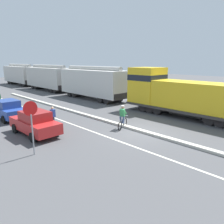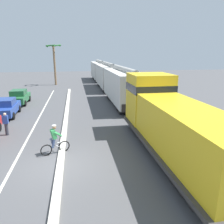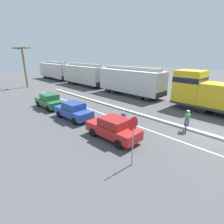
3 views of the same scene
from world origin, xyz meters
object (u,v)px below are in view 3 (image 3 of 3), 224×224
(locomotive, at_px, (224,97))
(pedestrian_by_cars, at_px, (123,121))
(cyclist, at_px, (187,121))
(hopper_car_lead, at_px, (130,81))
(parked_car_red, at_px, (113,128))
(hopper_car_middle, at_px, (84,75))
(parked_car_green, at_px, (49,101))
(palm_tree_near, at_px, (23,57))
(hopper_car_trailing, at_px, (55,70))
(stop_sign, at_px, (133,132))
(parked_car_blue, at_px, (73,111))

(locomotive, bearing_deg, pedestrian_by_cars, 156.61)
(cyclist, bearing_deg, hopper_car_lead, 60.24)
(parked_car_red, bearing_deg, hopper_car_middle, 59.49)
(parked_car_green, bearing_deg, locomotive, -51.52)
(locomotive, height_order, palm_tree_near, palm_tree_near)
(cyclist, distance_m, palm_tree_near, 29.18)
(locomotive, height_order, pedestrian_by_cars, locomotive)
(hopper_car_lead, relative_size, pedestrian_by_cars, 6.54)
(hopper_car_lead, xyz_separation_m, cyclist, (-6.50, -11.38, -1.26))
(hopper_car_middle, relative_size, palm_tree_near, 1.48)
(locomotive, bearing_deg, hopper_car_trailing, 90.00)
(pedestrian_by_cars, bearing_deg, hopper_car_middle, 62.49)
(parked_car_green, distance_m, cyclist, 14.58)
(pedestrian_by_cars, bearing_deg, hopper_car_trailing, 71.95)
(hopper_car_lead, height_order, palm_tree_near, palm_tree_near)
(locomotive, bearing_deg, hopper_car_middle, 90.00)
(locomotive, bearing_deg, parked_car_red, 161.37)
(hopper_car_lead, bearing_deg, parked_car_red, -144.86)
(stop_sign, bearing_deg, parked_car_green, 82.98)
(hopper_car_trailing, height_order, pedestrian_by_cars, hopper_car_trailing)
(parked_car_blue, distance_m, pedestrian_by_cars, 5.31)
(locomotive, xyz_separation_m, cyclist, (-6.50, 0.78, -0.98))
(hopper_car_lead, xyz_separation_m, stop_sign, (-13.18, -11.23, -0.05))
(hopper_car_middle, height_order, cyclist, hopper_car_middle)
(hopper_car_lead, distance_m, stop_sign, 17.31)
(hopper_car_middle, distance_m, palm_tree_near, 10.90)
(hopper_car_middle, bearing_deg, hopper_car_lead, -90.00)
(hopper_car_middle, distance_m, parked_car_green, 14.83)
(hopper_car_lead, height_order, pedestrian_by_cars, hopper_car_lead)
(hopper_car_lead, height_order, parked_car_red, hopper_car_lead)
(parked_car_blue, bearing_deg, palm_tree_near, 81.92)
(locomotive, height_order, hopper_car_middle, locomotive)
(hopper_car_trailing, xyz_separation_m, parked_car_red, (-11.68, -31.42, -1.26))
(hopper_car_lead, xyz_separation_m, parked_car_green, (-11.51, 2.32, -1.26))
(hopper_car_lead, bearing_deg, parked_car_blue, -166.92)
(pedestrian_by_cars, bearing_deg, locomotive, -23.39)
(stop_sign, relative_size, pedestrian_by_cars, 1.78)
(parked_car_red, bearing_deg, locomotive, -18.63)
(parked_car_green, bearing_deg, cyclist, -69.94)
(hopper_car_middle, bearing_deg, stop_sign, -119.98)
(parked_car_red, distance_m, cyclist, 6.06)
(hopper_car_trailing, relative_size, parked_car_green, 2.52)
(hopper_car_trailing, distance_m, stop_sign, 36.87)
(parked_car_blue, bearing_deg, parked_car_green, 90.03)
(hopper_car_lead, bearing_deg, stop_sign, -139.55)
(hopper_car_trailing, xyz_separation_m, palm_tree_near, (-8.66, -5.82, 3.25))
(parked_car_red, bearing_deg, parked_car_blue, 88.21)
(locomotive, xyz_separation_m, pedestrian_by_cars, (-10.10, 4.37, -0.95))
(parked_car_blue, relative_size, parked_car_green, 1.01)
(parked_car_blue, xyz_separation_m, palm_tree_near, (2.84, 20.05, 4.51))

